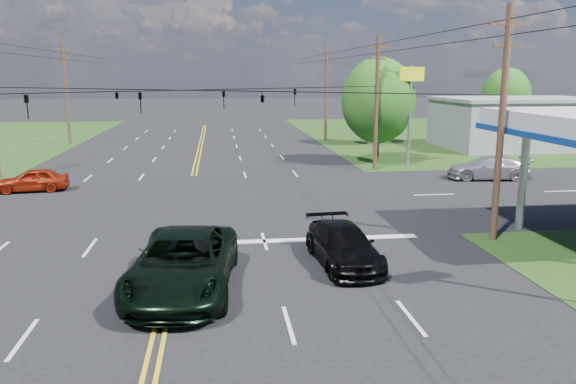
{
  "coord_description": "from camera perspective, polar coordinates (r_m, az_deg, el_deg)",
  "views": [
    {
      "loc": [
        1.68,
        -18.31,
        6.77
      ],
      "look_at": [
        4.74,
        6.0,
        1.66
      ],
      "focal_mm": 35.0,
      "sensor_mm": 36.0,
      "label": 1
    }
  ],
  "objects": [
    {
      "name": "stop_bar",
      "position": [
        23.55,
        1.23,
        -4.92
      ],
      "size": [
        10.0,
        0.5,
        0.02
      ],
      "primitive_type": "cube",
      "color": "silver",
      "rests_on": "ground"
    },
    {
      "name": "tree_right_b",
      "position": [
        56.36,
        8.18,
        9.08
      ],
      "size": [
        4.94,
        4.94,
        7.09
      ],
      "color": "#402B1B",
      "rests_on": "ground"
    },
    {
      "name": "span_wire_signals",
      "position": [
        30.37,
        -10.51,
        10.13
      ],
      "size": [
        26.0,
        18.0,
        1.13
      ],
      "color": "black",
      "rests_on": "ground"
    },
    {
      "name": "sedan_far",
      "position": [
        39.42,
        19.68,
        2.34
      ],
      "size": [
        5.55,
        2.87,
        1.54
      ],
      "primitive_type": "imported",
      "rotation": [
        0.0,
        0.0,
        -1.71
      ],
      "color": "#B6B5BB",
      "rests_on": "ground"
    },
    {
      "name": "pole_ne",
      "position": [
        40.95,
        8.99,
        9.05
      ],
      "size": [
        1.6,
        0.28,
        9.5
      ],
      "color": "#402B1B",
      "rests_on": "ground"
    },
    {
      "name": "pole_right_far",
      "position": [
        59.42,
        3.87,
        10.22
      ],
      "size": [
        1.6,
        0.28,
        10.0
      ],
      "color": "#402B1B",
      "rests_on": "ground"
    },
    {
      "name": "polesign_ne",
      "position": [
        42.76,
        12.37,
        10.11
      ],
      "size": [
        2.04,
        0.77,
        7.45
      ],
      "color": "#A5A5AA",
      "rests_on": "ground"
    },
    {
      "name": "retail_ne",
      "position": [
        57.92,
        22.27,
        6.39
      ],
      "size": [
        14.0,
        10.0,
        4.4
      ],
      "primitive_type": "cube",
      "color": "gray",
      "rests_on": "ground"
    },
    {
      "name": "sedan_red",
      "position": [
        36.51,
        -24.52,
        1.13
      ],
      "size": [
        4.21,
        2.09,
        1.38
      ],
      "primitive_type": "imported",
      "rotation": [
        0.0,
        0.0,
        -1.45
      ],
      "color": "maroon",
      "rests_on": "ground"
    },
    {
      "name": "tree_right_a",
      "position": [
        44.11,
        9.16,
        9.17
      ],
      "size": [
        5.7,
        5.7,
        8.18
      ],
      "color": "#402B1B",
      "rests_on": "ground"
    },
    {
      "name": "suv_black",
      "position": [
        20.55,
        5.64,
        -5.42
      ],
      "size": [
        2.35,
        5.04,
        1.42
      ],
      "primitive_type": "imported",
      "rotation": [
        0.0,
        0.0,
        0.07
      ],
      "color": "black",
      "rests_on": "ground"
    },
    {
      "name": "tree_far_r",
      "position": [
        68.46,
        21.28,
        9.14
      ],
      "size": [
        5.32,
        5.32,
        7.63
      ],
      "color": "#402B1B",
      "rests_on": "ground"
    },
    {
      "name": "pole_se",
      "position": [
        24.2,
        20.88,
        6.62
      ],
      "size": [
        1.6,
        0.28,
        9.5
      ],
      "color": "#402B1B",
      "rests_on": "ground"
    },
    {
      "name": "ground",
      "position": [
        31.11,
        -10.1,
        -0.97
      ],
      "size": [
        280.0,
        280.0,
        0.0
      ],
      "primitive_type": "plane",
      "color": "black",
      "rests_on": "ground"
    },
    {
      "name": "power_lines",
      "position": [
        28.42,
        -10.95,
        15.27
      ],
      "size": [
        26.04,
        100.0,
        0.64
      ],
      "color": "black",
      "rests_on": "ground"
    },
    {
      "name": "pole_left_far",
      "position": [
        60.15,
        -21.61,
        9.45
      ],
      "size": [
        1.6,
        0.28,
        10.0
      ],
      "color": "#402B1B",
      "rests_on": "ground"
    },
    {
      "name": "pickup_dkgreen",
      "position": [
        18.25,
        -10.59,
        -7.09
      ],
      "size": [
        3.74,
        6.96,
        1.86
      ],
      "primitive_type": "imported",
      "rotation": [
        0.0,
        0.0,
        -0.1
      ],
      "color": "black",
      "rests_on": "ground"
    },
    {
      "name": "grass_ne",
      "position": [
        70.99,
        20.96,
        5.54
      ],
      "size": [
        46.0,
        48.0,
        0.03
      ],
      "primitive_type": "cube",
      "color": "#1F3B13",
      "rests_on": "ground"
    }
  ]
}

